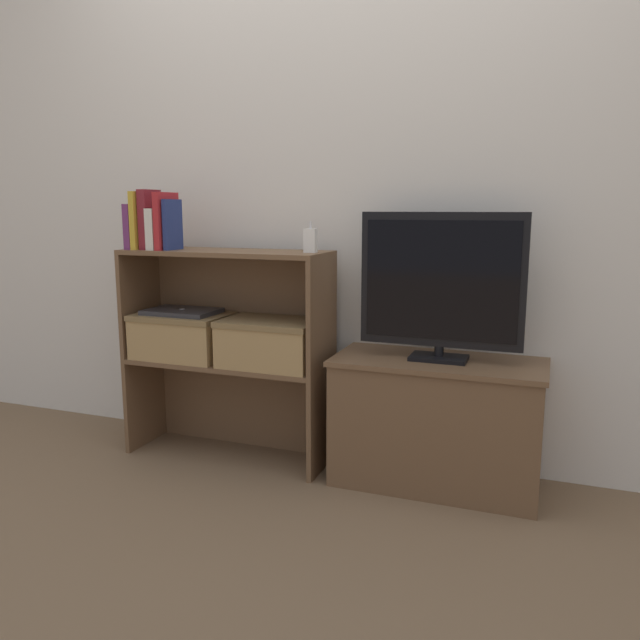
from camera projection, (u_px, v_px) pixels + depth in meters
name	position (u px, v px, depth m)	size (l,w,h in m)	color
ground_plane	(306.00, 483.00, 2.54)	(16.00, 16.00, 0.00)	brown
wall_back	(340.00, 185.00, 2.69)	(10.00, 0.05, 2.40)	silver
tv_stand	(436.00, 422.00, 2.49)	(0.82, 0.39, 0.52)	brown
tv	(441.00, 283.00, 2.39)	(0.63, 0.14, 0.57)	black
bookshelf_lower_tier	(235.00, 391.00, 2.84)	(0.91, 0.31, 0.44)	brown
bookshelf_upper_tier	(233.00, 290.00, 2.75)	(0.91, 0.31, 0.48)	brown
book_plum	(137.00, 227.00, 2.74)	(0.03, 0.15, 0.20)	#6B2D66
book_mustard	(142.00, 220.00, 2.73)	(0.03, 0.15, 0.25)	gold
book_maroon	(150.00, 220.00, 2.71)	(0.04, 0.12, 0.26)	maroon
book_ivory	(159.00, 229.00, 2.70)	(0.04, 0.15, 0.18)	silver
book_crimson	(166.00, 221.00, 2.68)	(0.03, 0.16, 0.24)	#B22328
book_navy	(173.00, 225.00, 2.67)	(0.02, 0.13, 0.22)	navy
baby_monitor	(311.00, 240.00, 2.52)	(0.05, 0.03, 0.13)	white
storage_basket_left	(183.00, 333.00, 2.79)	(0.41, 0.28, 0.20)	tan
storage_basket_right	(271.00, 340.00, 2.64)	(0.41, 0.28, 0.20)	tan
laptop	(182.00, 312.00, 2.78)	(0.31, 0.21, 0.02)	#2D2D33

